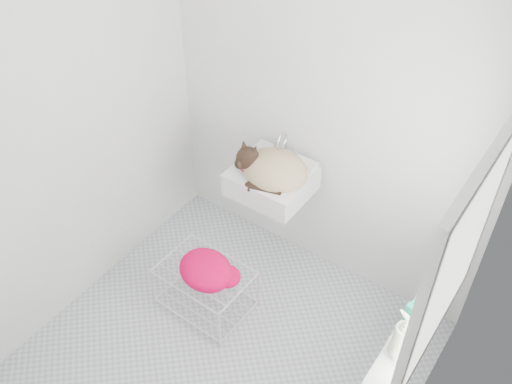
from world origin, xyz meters
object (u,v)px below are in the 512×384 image
Objects in this scene: cat at (272,169)px; bottle_c at (429,303)px; sink at (271,172)px; bottle_a at (398,354)px; wire_rack at (206,290)px; bottle_b at (415,325)px.

bottle_c is (1.19, -0.38, -0.04)m from cat.
cat reaches higher than sink.
cat is at bearing 162.40° from bottle_c.
sink is 1.42m from bottle_a.
wire_rack is 2.58× the size of bottle_b.
bottle_b reaches higher than bottle_c.
bottle_c is at bearing 6.82° from wire_rack.
bottle_b is at bearing -24.82° from sink.
bottle_c is at bearing -18.17° from sink.
sink is 0.05m from cat.
bottle_c is at bearing 90.00° from bottle_b.
bottle_c is (0.00, 0.16, 0.00)m from bottle_b.
sink is 2.07× the size of bottle_a.
bottle_a reaches higher than bottle_c.
wire_rack is at bearing -103.50° from sink.
cat is 1.40m from bottle_a.
wire_rack is (-0.15, -0.54, -0.74)m from cat.
wire_rack is 1.52m from bottle_a.
bottle_a is at bearing -90.00° from bottle_c.
cat is 2.69× the size of bottle_c.
bottle_c is (0.00, 0.35, 0.00)m from bottle_a.
sink is 1.33m from bottle_b.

